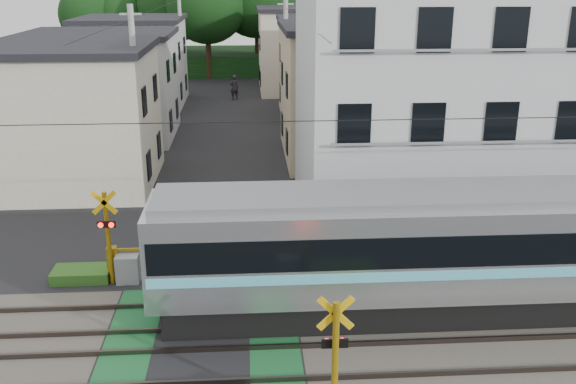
{
  "coord_description": "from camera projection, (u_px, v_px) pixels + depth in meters",
  "views": [
    {
      "loc": [
        1.29,
        -14.81,
        9.15
      ],
      "look_at": [
        2.6,
        5.0,
        2.4
      ],
      "focal_mm": 40.0,
      "sensor_mm": 36.0,
      "label": 1
    }
  ],
  "objects": [
    {
      "name": "houses_row",
      "position": [
        229.0,
        73.0,
        40.32
      ],
      "size": [
        22.07,
        31.35,
        6.8
      ],
      "color": "beige",
      "rests_on": "ground"
    },
    {
      "name": "weed_patches",
      "position": [
        269.0,
        335.0,
        16.83
      ],
      "size": [
        10.25,
        8.8,
        0.4
      ],
      "color": "#2D5E1E",
      "rests_on": "ground"
    },
    {
      "name": "utility_poles",
      "position": [
        205.0,
        66.0,
        37.21
      ],
      "size": [
        7.9,
        42.0,
        8.0
      ],
      "color": "#A5A5A0",
      "rests_on": "ground"
    },
    {
      "name": "track_bed",
      "position": [
        202.0,
        340.0,
        16.85
      ],
      "size": [
        120.0,
        120.0,
        0.14
      ],
      "color": "#47423A",
      "rests_on": "ground"
    },
    {
      "name": "apartment_block",
      "position": [
        432.0,
        97.0,
        24.86
      ],
      "size": [
        10.2,
        8.36,
        9.3
      ],
      "color": "silver",
      "rests_on": "ground"
    },
    {
      "name": "pedestrian",
      "position": [
        234.0,
        87.0,
        49.06
      ],
      "size": [
        0.81,
        0.67,
        1.89
      ],
      "primitive_type": "imported",
      "rotation": [
        0.0,
        0.0,
        3.52
      ],
      "color": "#252029",
      "rests_on": "ground"
    },
    {
      "name": "crossing_signal_far",
      "position": [
        125.0,
        261.0,
        19.92
      ],
      "size": [
        4.74,
        0.65,
        3.09
      ],
      "color": "yellow",
      "rests_on": "ground"
    },
    {
      "name": "tree_hill",
      "position": [
        244.0,
        17.0,
        61.56
      ],
      "size": [
        40.0,
        13.52,
        11.42
      ],
      "color": "#123311",
      "rests_on": "ground"
    },
    {
      "name": "catenary",
      "position": [
        436.0,
        204.0,
        16.08
      ],
      "size": [
        60.0,
        5.04,
        7.0
      ],
      "color": "#2D2D33",
      "rests_on": "ground"
    },
    {
      "name": "ground",
      "position": [
        202.0,
        341.0,
        16.86
      ],
      "size": [
        120.0,
        120.0,
        0.0
      ],
      "primitive_type": "plane",
      "color": "black"
    }
  ]
}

